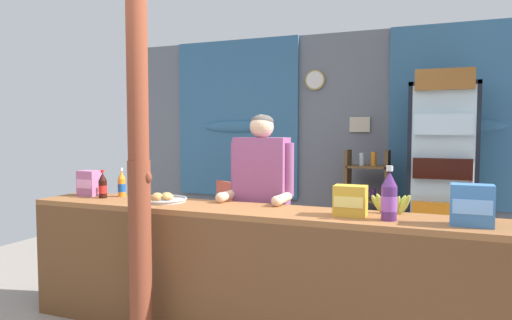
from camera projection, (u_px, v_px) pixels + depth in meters
ground_plane at (282, 297)px, 4.12m from camera, size 7.78×7.78×0.00m
back_wall_curtained at (332, 139)px, 5.73m from camera, size 5.36×0.22×2.65m
stall_counter at (243, 262)px, 3.19m from camera, size 3.48×0.52×0.93m
timber_post at (139, 169)px, 3.08m from camera, size 0.17×0.15×2.55m
drink_fridge at (442, 166)px, 4.70m from camera, size 0.65×0.68×2.06m
bottle_shelf_rack at (367, 203)px, 5.24m from camera, size 0.48×0.28×1.25m
plastic_lawn_chair at (217, 213)px, 5.50m from camera, size 0.61×0.61×0.86m
shopkeeper at (261, 189)px, 3.68m from camera, size 0.53×0.42×1.60m
soda_bottle_grape_soda at (389, 197)px, 2.84m from camera, size 0.10×0.10×0.34m
soda_bottle_orange_soda at (122, 184)px, 3.85m from camera, size 0.06×0.06×0.24m
soda_bottle_cola at (103, 186)px, 3.77m from camera, size 0.07×0.07×0.23m
snack_box_biscuit at (472, 205)px, 2.68m from camera, size 0.23×0.14×0.24m
snack_box_choco_powder at (350, 201)px, 2.99m from camera, size 0.20×0.14×0.20m
snack_box_wafer at (89, 183)px, 3.91m from camera, size 0.17×0.12×0.21m
pastry_tray at (163, 199)px, 3.58m from camera, size 0.38×0.38×0.07m
banana_bunch at (391, 204)px, 3.08m from camera, size 0.28×0.06×0.16m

